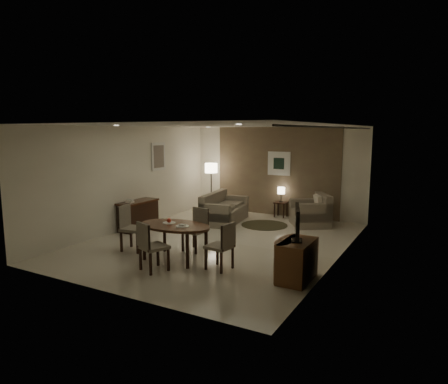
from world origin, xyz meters
The scene contains 31 objects.
room_shell centered at (0.00, 0.40, 1.35)m, with size 5.50×7.00×2.70m.
taupe_accent centered at (0.00, 3.48, 1.35)m, with size 3.96×0.03×2.70m, color brown.
curtain_wall centered at (2.68, 0.00, 1.32)m, with size 0.08×6.70×2.58m, color #C3B298, non-canonical shape.
curtain_rod centered at (2.68, 0.00, 2.64)m, with size 0.03×0.03×6.80m, color black.
art_back_frame centered at (0.10, 3.46, 1.60)m, with size 0.72×0.03×0.72m, color silver.
art_back_canvas centered at (0.10, 3.44, 1.60)m, with size 0.34×0.01×0.34m, color black.
art_left_frame centered at (-2.72, 1.20, 1.85)m, with size 0.03×0.60×0.80m, color silver.
art_left_canvas centered at (-2.71, 1.20, 1.85)m, with size 0.01×0.46×0.64m, color gray.
downlight_nl centered at (-1.40, -1.80, 2.69)m, with size 0.10×0.10×0.01m, color white.
downlight_nr centered at (1.40, -1.80, 2.69)m, with size 0.10×0.10×0.01m, color white.
downlight_fl centered at (-1.40, 1.80, 2.69)m, with size 0.10×0.10×0.01m, color white.
downlight_fr centered at (1.40, 1.80, 2.69)m, with size 0.10×0.10×0.01m, color white.
console_desk centered at (-2.49, 0.00, 0.38)m, with size 0.48×1.20×0.75m, color #4F2819, non-canonical shape.
telephone centered at (-2.49, -0.30, 0.80)m, with size 0.20×0.14×0.09m, color white, non-canonical shape.
tv_cabinet centered at (2.40, -1.50, 0.35)m, with size 0.48×0.90×0.70m, color brown, non-canonical shape.
flat_tv centered at (2.38, -1.50, 1.02)m, with size 0.06×0.88×0.60m, color black, non-canonical shape.
dining_table centered at (-0.13, -1.60, 0.36)m, with size 1.53×0.95×0.72m, color #4F2819, non-canonical shape.
chair_near centered at (-0.08, -2.32, 0.47)m, with size 0.45×0.45×0.93m, color gray, non-canonical shape.
chair_far centered at (-0.11, -0.92, 0.46)m, with size 0.44×0.44×0.91m, color gray, non-canonical shape.
chair_left centered at (-1.28, -1.53, 0.49)m, with size 0.48×0.48×0.98m, color gray, non-canonical shape.
chair_right centered at (0.94, -1.67, 0.45)m, with size 0.44×0.44×0.90m, color gray, non-canonical shape.
plate_a centered at (-0.31, -1.55, 0.72)m, with size 0.26×0.26×0.02m, color white.
plate_b centered at (0.09, -1.65, 0.72)m, with size 0.26×0.26×0.02m, color white.
fruit_apple centered at (-0.31, -1.55, 0.78)m, with size 0.09×0.09×0.09m, color red.
napkin centered at (0.09, -1.65, 0.75)m, with size 0.12×0.08×0.03m, color white.
round_rug centered at (0.27, 2.01, 0.01)m, with size 1.27×1.27×0.01m, color #3B3621.
sofa centered at (-0.90, 1.85, 0.41)m, with size 0.88×1.76×0.83m, color gray, non-canonical shape.
armchair centered at (1.38, 2.58, 0.44)m, with size 0.98×0.93×0.87m, color gray, non-canonical shape.
side_table centered at (0.27, 3.25, 0.23)m, with size 0.36×0.36×0.46m, color black, non-canonical shape.
table_lamp centered at (0.27, 3.25, 0.71)m, with size 0.22×0.22×0.50m, color #FFEAC1, non-canonical shape.
floor_lamp centered at (-1.98, 2.91, 0.78)m, with size 0.40×0.40×1.57m, color #FFE5B7, non-canonical shape.
Camera 1 is at (4.53, -7.93, 2.57)m, focal length 32.00 mm.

